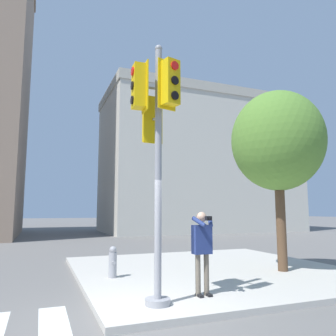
{
  "coord_description": "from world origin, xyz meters",
  "views": [
    {
      "loc": [
        -1.52,
        -5.73,
        1.91
      ],
      "look_at": [
        0.93,
        0.55,
        2.78
      ],
      "focal_mm": 35.0,
      "sensor_mm": 36.0,
      "label": 1
    }
  ],
  "objects_px": {
    "traffic_signal_pole": "(155,131)",
    "person_photographer": "(202,244)",
    "street_tree": "(277,141)",
    "fire_hydrant": "(113,262)"
  },
  "relations": [
    {
      "from": "street_tree",
      "to": "traffic_signal_pole",
      "type": "bearing_deg",
      "value": -157.47
    },
    {
      "from": "traffic_signal_pole",
      "to": "person_photographer",
      "type": "relative_size",
      "value": 2.99
    },
    {
      "from": "traffic_signal_pole",
      "to": "street_tree",
      "type": "xyz_separation_m",
      "value": [
        4.68,
        1.94,
        0.52
      ]
    },
    {
      "from": "street_tree",
      "to": "fire_hydrant",
      "type": "height_order",
      "value": "street_tree"
    },
    {
      "from": "traffic_signal_pole",
      "to": "street_tree",
      "type": "height_order",
      "value": "street_tree"
    },
    {
      "from": "person_photographer",
      "to": "street_tree",
      "type": "height_order",
      "value": "street_tree"
    },
    {
      "from": "person_photographer",
      "to": "fire_hydrant",
      "type": "xyz_separation_m",
      "value": [
        -1.38,
        2.54,
        -0.65
      ]
    },
    {
      "from": "fire_hydrant",
      "to": "person_photographer",
      "type": "bearing_deg",
      "value": -61.45
    },
    {
      "from": "fire_hydrant",
      "to": "traffic_signal_pole",
      "type": "bearing_deg",
      "value": -85.86
    },
    {
      "from": "fire_hydrant",
      "to": "street_tree",
      "type": "bearing_deg",
      "value": -10.28
    }
  ]
}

